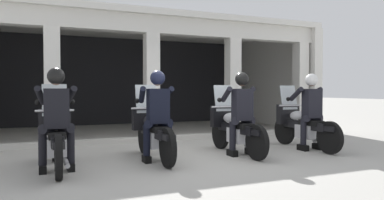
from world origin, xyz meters
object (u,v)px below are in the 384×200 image
Objects in this scene: police_officer_center_right at (241,106)px; motorcycle_far_left at (56,137)px; motorcycle_center_left at (153,131)px; motorcycle_center_right at (234,128)px; police_officer_far_left at (56,110)px; motorcycle_far_right at (301,125)px; police_officer_center_left at (157,108)px; police_officer_far_right at (311,105)px.

motorcycle_far_left is at bearing -173.58° from police_officer_center_right.
motorcycle_center_right is (1.65, -0.05, 0.00)m from motorcycle_center_left.
police_officer_far_left is at bearing -162.68° from motorcycle_center_left.
motorcycle_far_left is at bearing -168.74° from motorcycle_far_right.
police_officer_center_right is at bearing -9.02° from motorcycle_center_left.
police_officer_center_right is (-0.00, -0.28, 0.44)m from motorcycle_center_right.
motorcycle_center_left is at bearing 92.27° from police_officer_center_left.
motorcycle_center_right is (3.30, 0.38, -0.44)m from police_officer_far_left.
police_officer_center_right is (1.65, -0.05, 0.00)m from police_officer_center_left.
police_officer_far_left is 1.00× the size of police_officer_center_left.
motorcycle_center_left is at bearing 23.29° from police_officer_far_left.
police_officer_center_left reaches higher than motorcycle_center_left.
motorcycle_far_left is 1.71m from police_officer_center_left.
motorcycle_far_right is at bearing 6.18° from police_officer_center_left.
police_officer_center_left is at bearing -172.23° from police_officer_center_right.
police_officer_center_right and police_officer_far_right have the same top height.
police_officer_far_left reaches higher than motorcycle_center_left.
police_officer_center_left and police_officer_center_right have the same top height.
police_officer_far_right is at bearing 6.13° from motorcycle_far_left.
police_officer_center_right is at bearing 0.67° from police_officer_center_left.
motorcycle_center_right is at bearing 99.37° from police_officer_center_right.
motorcycle_far_left is at bearing -172.20° from motorcycle_center_left.
police_officer_center_left is at bearing -166.00° from motorcycle_far_right.
motorcycle_center_left is at bearing -175.82° from police_officer_far_right.
police_officer_far_right reaches higher than motorcycle_center_right.
police_officer_far_right is at bearing 9.42° from police_officer_far_left.
police_officer_far_right reaches higher than motorcycle_far_right.
motorcycle_far_right is (1.65, -0.02, 0.00)m from motorcycle_center_right.
motorcycle_center_left is 1.29× the size of police_officer_center_left.
motorcycle_center_left is 3.35m from police_officer_far_right.
motorcycle_far_left is at bearing 98.24° from police_officer_far_left.
motorcycle_center_left is 3.30m from motorcycle_far_right.
motorcycle_center_left is 1.74m from police_officer_center_right.
police_officer_center_left and police_officer_far_right have the same top height.
police_officer_center_left is at bearing 13.77° from police_officer_far_left.
police_officer_center_right reaches higher than motorcycle_far_left.
police_officer_far_left is 3.30m from police_officer_center_right.
motorcycle_far_left is 1.00× the size of motorcycle_far_right.
motorcycle_far_left and motorcycle_center_right have the same top height.
motorcycle_center_left is 1.65m from motorcycle_center_right.
police_officer_center_right is 0.78× the size of motorcycle_far_right.
police_officer_far_left is at bearing -81.76° from motorcycle_far_left.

